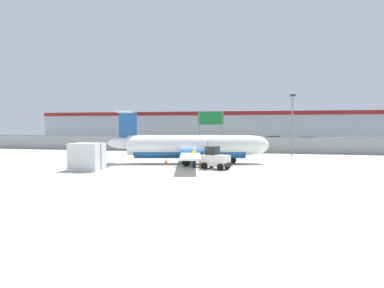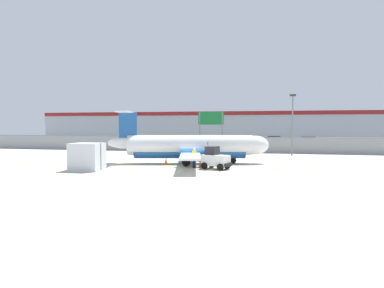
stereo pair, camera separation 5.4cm
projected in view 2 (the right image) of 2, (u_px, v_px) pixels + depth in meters
ground_plane at (197, 166)px, 30.23m from camera, size 140.00×140.00×0.01m
perimeter_fence at (222, 144)px, 45.76m from camera, size 98.00×0.10×2.10m
parking_lot_strip at (231, 146)px, 57.03m from camera, size 98.00×17.00×0.12m
background_building at (240, 127)px, 74.87m from camera, size 91.00×8.10×6.50m
commuter_airplane at (193, 147)px, 32.43m from camera, size 15.24×15.97×4.92m
baggage_tug at (215, 159)px, 28.36m from camera, size 2.57×2.03×1.88m
ground_crew_worker at (194, 157)px, 29.19m from camera, size 0.48×0.48×1.70m
cargo_container at (87, 157)px, 27.63m from camera, size 2.45×2.06×2.20m
traffic_cone_near_left at (201, 164)px, 29.52m from camera, size 0.36×0.36×0.64m
traffic_cone_near_right at (166, 161)px, 31.42m from camera, size 0.36×0.36×0.64m
parked_car_0 at (157, 140)px, 63.59m from camera, size 4.28×2.16×1.58m
parked_car_1 at (191, 142)px, 56.24m from camera, size 4.27×2.16×1.58m
parked_car_2 at (238, 141)px, 59.08m from camera, size 4.36×2.37×1.58m
parked_car_3 at (274, 140)px, 60.73m from camera, size 4.28×2.16×1.58m
parked_car_4 at (309, 141)px, 57.50m from camera, size 4.23×2.05×1.58m
apron_light_pole at (292, 119)px, 40.36m from camera, size 0.70×0.30×7.27m
highway_sign at (211, 121)px, 47.94m from camera, size 3.60×0.14×5.50m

